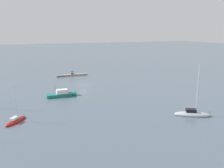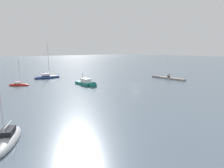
% 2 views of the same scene
% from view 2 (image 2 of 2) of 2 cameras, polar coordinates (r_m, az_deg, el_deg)
% --- Properties ---
extents(ground_plane, '(500.00, 500.00, 0.00)m').
position_cam_2_polar(ground_plane, '(52.68, 7.37, -0.25)').
color(ground_plane, slate).
extents(seawall_pier, '(11.83, 1.71, 0.57)m').
position_cam_2_polar(seawall_pier, '(65.47, 16.69, 1.75)').
color(seawall_pier, gray).
rests_on(seawall_pier, ground_plane).
extents(person_seated_brown_left, '(0.45, 0.64, 0.73)m').
position_cam_2_polar(person_seated_brown_left, '(64.98, 17.04, 2.14)').
color(person_seated_brown_left, '#1E2333').
rests_on(person_seated_brown_left, seawall_pier).
extents(person_seated_maroon_right, '(0.45, 0.64, 0.73)m').
position_cam_2_polar(person_seated_maroon_right, '(65.34, 16.66, 2.21)').
color(person_seated_maroon_right, '#1E2333').
rests_on(person_seated_maroon_right, seawall_pier).
extents(umbrella_open_black, '(1.22, 1.22, 1.27)m').
position_cam_2_polar(umbrella_open_black, '(65.16, 16.94, 2.93)').
color(umbrella_open_black, black).
rests_on(umbrella_open_black, seawall_pier).
extents(sailboat_grey_near, '(7.25, 5.36, 10.89)m').
position_cam_2_polar(sailboat_grey_near, '(23.38, -29.33, -14.58)').
color(sailboat_grey_near, '#ADB2B7').
rests_on(sailboat_grey_near, ground_plane).
extents(sailboat_navy_mid, '(3.71, 8.78, 11.71)m').
position_cam_2_polar(sailboat_navy_mid, '(67.37, -19.11, 1.96)').
color(sailboat_navy_mid, navy).
rests_on(sailboat_navy_mid, ground_plane).
extents(sailboat_red_far, '(4.60, 5.09, 7.26)m').
position_cam_2_polar(sailboat_red_far, '(56.78, -26.52, -0.23)').
color(sailboat_red_far, red).
rests_on(sailboat_red_far, ground_plane).
extents(motorboat_teal_mid, '(7.58, 2.46, 4.23)m').
position_cam_2_polar(motorboat_teal_mid, '(51.66, -7.64, 0.04)').
color(motorboat_teal_mid, '#197266').
rests_on(motorboat_teal_mid, ground_plane).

